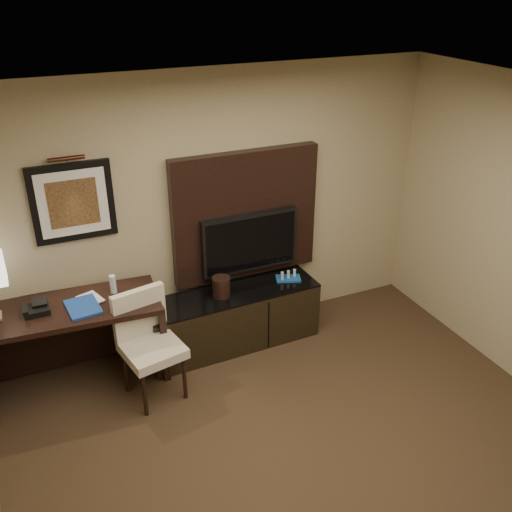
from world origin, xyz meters
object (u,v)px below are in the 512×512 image
tv (250,242)px  ice_bucket (221,287)px  desk_phone (36,307)px  minibar_tray (288,275)px  desk_chair (152,349)px  credenza (233,319)px  desk (75,346)px  water_bottle (113,284)px

tv → ice_bucket: size_ratio=5.05×
desk_phone → minibar_tray: (2.41, 0.01, -0.24)m
tv → desk_chair: (-1.20, -0.64, -0.52)m
ice_bucket → desk_phone: bearing=179.4°
desk_phone → credenza: bearing=-0.0°
desk_phone → minibar_tray: 2.42m
desk → tv: 1.91m
tv → water_bottle: 1.40m
credenza → minibar_tray: bearing=0.0°
desk → desk_chair: bearing=-32.4°
credenza → desk_phone: desk_phone is taller
credenza → tv: size_ratio=1.75×
ice_bucket → desk_chair: bearing=-151.5°
tv → water_bottle: size_ratio=5.84×
ice_bucket → water_bottle: bearing=175.1°
desk → desk_phone: 0.53m
tv → desk_phone: 2.07m
ice_bucket → minibar_tray: bearing=2.0°
credenza → desk_phone: bearing=177.9°
water_bottle → credenza: bearing=-4.1°
tv → ice_bucket: tv is taller
desk → tv: tv is taller
desk_phone → ice_bucket: (1.67, -0.02, -0.18)m
credenza → ice_bucket: ice_bucket is taller
minibar_tray → desk_phone: bearing=-179.8°
tv → credenza: bearing=-145.1°
credenza → ice_bucket: size_ratio=8.81×
desk_chair → water_bottle: 0.70m
credenza → water_bottle: (-1.11, 0.08, 0.62)m
desk_chair → minibar_tray: 1.63m
water_bottle → minibar_tray: 1.76m
desk_phone → water_bottle: size_ratio=1.23×
desk_chair → desk_phone: size_ratio=4.75×
ice_bucket → credenza: bearing=3.1°
tv → ice_bucket: bearing=-153.0°
desk → minibar_tray: desk is taller
desk_chair → credenza: bearing=14.4°
credenza → ice_bucket: (-0.11, -0.01, 0.40)m
water_bottle → tv: bearing=4.5°
credenza → desk_chair: desk_chair is taller
desk_phone → minibar_tray: bearing=0.5°
tv → water_bottle: bearing=-175.5°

